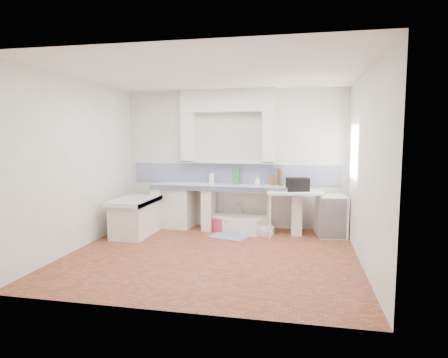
% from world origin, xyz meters
% --- Properties ---
extents(floor, '(4.50, 4.50, 0.00)m').
position_xyz_m(floor, '(0.00, 0.00, 0.00)').
color(floor, '#975139').
rests_on(floor, ground).
extents(ceiling, '(4.50, 4.50, 0.00)m').
position_xyz_m(ceiling, '(0.00, 0.00, 2.80)').
color(ceiling, white).
rests_on(ceiling, ground).
extents(wall_back, '(4.50, 0.00, 4.50)m').
position_xyz_m(wall_back, '(0.00, 2.00, 1.40)').
color(wall_back, white).
rests_on(wall_back, ground).
extents(wall_front, '(4.50, 0.00, 4.50)m').
position_xyz_m(wall_front, '(0.00, -2.00, 1.40)').
color(wall_front, white).
rests_on(wall_front, ground).
extents(wall_left, '(0.00, 4.50, 4.50)m').
position_xyz_m(wall_left, '(-2.25, 0.00, 1.40)').
color(wall_left, white).
rests_on(wall_left, ground).
extents(wall_right, '(0.00, 4.50, 4.50)m').
position_xyz_m(wall_right, '(2.25, 0.00, 1.40)').
color(wall_right, white).
rests_on(wall_right, ground).
extents(alcove_mass, '(1.90, 0.25, 0.45)m').
position_xyz_m(alcove_mass, '(-0.10, 1.88, 2.58)').
color(alcove_mass, white).
rests_on(alcove_mass, ground).
extents(window_frame, '(0.35, 0.86, 1.06)m').
position_xyz_m(window_frame, '(2.42, 1.20, 1.60)').
color(window_frame, '#3C2013').
rests_on(window_frame, ground).
extents(lace_valance, '(0.01, 0.84, 0.24)m').
position_xyz_m(lace_valance, '(2.28, 1.20, 1.98)').
color(lace_valance, white).
rests_on(lace_valance, ground).
extents(counter_slab, '(3.00, 0.60, 0.08)m').
position_xyz_m(counter_slab, '(-0.10, 1.70, 0.86)').
color(counter_slab, white).
rests_on(counter_slab, ground).
extents(counter_lip, '(3.00, 0.04, 0.10)m').
position_xyz_m(counter_lip, '(-0.10, 1.42, 0.86)').
color(counter_lip, navy).
rests_on(counter_lip, ground).
extents(counter_pier_left, '(0.20, 0.55, 0.82)m').
position_xyz_m(counter_pier_left, '(-1.50, 1.70, 0.41)').
color(counter_pier_left, white).
rests_on(counter_pier_left, ground).
extents(counter_pier_mid, '(0.20, 0.55, 0.82)m').
position_xyz_m(counter_pier_mid, '(-0.45, 1.70, 0.41)').
color(counter_pier_mid, white).
rests_on(counter_pier_mid, ground).
extents(counter_pier_right, '(0.20, 0.55, 0.82)m').
position_xyz_m(counter_pier_right, '(1.30, 1.70, 0.41)').
color(counter_pier_right, white).
rests_on(counter_pier_right, ground).
extents(peninsula_top, '(0.70, 1.10, 0.08)m').
position_xyz_m(peninsula_top, '(-1.70, 0.90, 0.66)').
color(peninsula_top, white).
rests_on(peninsula_top, ground).
extents(peninsula_base, '(0.60, 1.00, 0.62)m').
position_xyz_m(peninsula_base, '(-1.70, 0.90, 0.31)').
color(peninsula_base, white).
rests_on(peninsula_base, ground).
extents(peninsula_lip, '(0.04, 1.10, 0.10)m').
position_xyz_m(peninsula_lip, '(-1.37, 0.90, 0.66)').
color(peninsula_lip, navy).
rests_on(peninsula_lip, ground).
extents(backsplash, '(4.27, 0.03, 0.40)m').
position_xyz_m(backsplash, '(0.00, 1.99, 1.10)').
color(backsplash, navy).
rests_on(backsplash, ground).
extents(stove, '(0.62, 0.60, 0.80)m').
position_xyz_m(stove, '(-1.09, 1.72, 0.40)').
color(stove, white).
rests_on(stove, ground).
extents(sink, '(1.24, 0.94, 0.26)m').
position_xyz_m(sink, '(0.16, 1.66, 0.13)').
color(sink, white).
rests_on(sink, ground).
extents(side_table, '(1.09, 0.72, 0.05)m').
position_xyz_m(side_table, '(1.24, 1.49, 0.42)').
color(side_table, white).
rests_on(side_table, ground).
extents(fridge, '(0.56, 0.56, 0.78)m').
position_xyz_m(fridge, '(1.95, 1.55, 0.39)').
color(fridge, white).
rests_on(fridge, ground).
extents(bucket_red, '(0.34, 0.34, 0.26)m').
position_xyz_m(bucket_red, '(-0.22, 1.56, 0.13)').
color(bucket_red, '#D42D4B').
rests_on(bucket_red, ground).
extents(bucket_orange, '(0.38, 0.38, 0.28)m').
position_xyz_m(bucket_orange, '(0.25, 1.52, 0.14)').
color(bucket_orange, orange).
rests_on(bucket_orange, ground).
extents(bucket_blue, '(0.34, 0.34, 0.27)m').
position_xyz_m(bucket_blue, '(0.38, 1.58, 0.13)').
color(bucket_blue, blue).
rests_on(bucket_blue, ground).
extents(basin_white, '(0.41, 0.41, 0.15)m').
position_xyz_m(basin_white, '(0.69, 1.46, 0.07)').
color(basin_white, white).
rests_on(basin_white, ground).
extents(water_bottle_a, '(0.09, 0.09, 0.28)m').
position_xyz_m(water_bottle_a, '(0.01, 1.85, 0.14)').
color(water_bottle_a, silver).
rests_on(water_bottle_a, ground).
extents(water_bottle_b, '(0.10, 0.10, 0.31)m').
position_xyz_m(water_bottle_b, '(0.10, 1.85, 0.16)').
color(water_bottle_b, silver).
rests_on(water_bottle_b, ground).
extents(black_bag, '(0.45, 0.34, 0.25)m').
position_xyz_m(black_bag, '(1.31, 1.48, 0.97)').
color(black_bag, black).
rests_on(black_bag, side_table).
extents(green_bottle_a, '(0.09, 0.09, 0.35)m').
position_xyz_m(green_bottle_a, '(0.10, 1.85, 1.08)').
color(green_bottle_a, '#2A7F40').
rests_on(green_bottle_a, counter_slab).
extents(green_bottle_b, '(0.08, 0.08, 0.35)m').
position_xyz_m(green_bottle_b, '(0.04, 1.85, 1.07)').
color(green_bottle_b, '#2A7F40').
rests_on(green_bottle_b, counter_slab).
extents(knife_block, '(0.12, 0.11, 0.21)m').
position_xyz_m(knife_block, '(0.80, 1.85, 1.00)').
color(knife_block, brown).
rests_on(knife_block, counter_slab).
extents(cutting_board, '(0.10, 0.24, 0.33)m').
position_xyz_m(cutting_board, '(0.95, 1.85, 1.07)').
color(cutting_board, brown).
rests_on(cutting_board, counter_slab).
extents(paper_towel, '(0.14, 0.14, 0.22)m').
position_xyz_m(paper_towel, '(-0.43, 1.85, 1.01)').
color(paper_towel, white).
rests_on(paper_towel, counter_slab).
extents(soap_bottle, '(0.12, 0.12, 0.19)m').
position_xyz_m(soap_bottle, '(0.51, 1.81, 1.00)').
color(soap_bottle, white).
rests_on(soap_bottle, counter_slab).
extents(rug, '(0.76, 0.57, 0.01)m').
position_xyz_m(rug, '(0.07, 1.12, 0.01)').
color(rug, navy).
rests_on(rug, ground).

